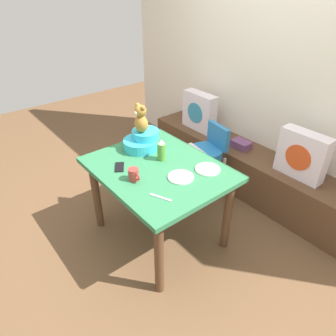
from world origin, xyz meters
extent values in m
plane|color=brown|center=(0.00, 0.00, 0.00)|extent=(8.00, 8.00, 0.00)
cube|color=silver|center=(0.00, 1.47, 1.30)|extent=(4.40, 0.10, 2.60)
cube|color=brown|center=(0.00, 1.20, 0.23)|extent=(2.60, 0.44, 0.46)
cube|color=silver|center=(-0.74, 1.18, 0.68)|extent=(0.44, 0.14, 0.44)
cylinder|color=teal|center=(-0.74, 1.11, 0.68)|extent=(0.24, 0.01, 0.24)
cube|color=silver|center=(0.58, 1.18, 0.68)|extent=(0.44, 0.14, 0.44)
cylinder|color=#D84C1E|center=(0.58, 1.11, 0.68)|extent=(0.24, 0.01, 0.24)
cube|color=#6D3F6B|center=(-0.10, 1.20, 0.50)|extent=(0.20, 0.14, 0.08)
cube|color=#2D7247|center=(0.00, 0.00, 0.72)|extent=(1.12, 0.90, 0.04)
cylinder|color=brown|center=(-0.47, -0.36, 0.35)|extent=(0.07, 0.07, 0.70)
cylinder|color=brown|center=(0.47, -0.36, 0.35)|extent=(0.07, 0.07, 0.70)
cylinder|color=brown|center=(-0.47, 0.36, 0.35)|extent=(0.07, 0.07, 0.70)
cylinder|color=brown|center=(0.47, 0.36, 0.35)|extent=(0.07, 0.07, 0.70)
cylinder|color=#2672B2|center=(-0.19, 0.75, 0.51)|extent=(0.34, 0.34, 0.10)
cube|color=#2672B2|center=(-0.17, 0.89, 0.67)|extent=(0.30, 0.10, 0.24)
cube|color=white|center=(-0.22, 0.57, 0.58)|extent=(0.33, 0.25, 0.02)
cylinder|color=silver|center=(-0.33, 0.61, 0.23)|extent=(0.03, 0.03, 0.46)
cylinder|color=silver|center=(-0.05, 0.61, 0.23)|extent=(0.03, 0.03, 0.46)
cylinder|color=silver|center=(-0.33, 0.89, 0.23)|extent=(0.03, 0.03, 0.46)
cylinder|color=silver|center=(-0.05, 0.89, 0.23)|extent=(0.03, 0.03, 0.46)
cylinder|color=#2EB0CD|center=(-0.34, 0.06, 0.79)|extent=(0.30, 0.30, 0.09)
cylinder|color=#2EB0CD|center=(-0.34, 0.12, 0.86)|extent=(0.24, 0.24, 0.07)
ellipsoid|color=olive|center=(-0.34, 0.08, 0.97)|extent=(0.13, 0.11, 0.15)
sphere|color=olive|center=(-0.34, 0.08, 1.09)|extent=(0.10, 0.10, 0.10)
sphere|color=beige|center=(-0.34, 0.04, 1.08)|extent=(0.04, 0.04, 0.04)
sphere|color=olive|center=(-0.38, 0.08, 1.13)|extent=(0.04, 0.04, 0.04)
sphere|color=olive|center=(-0.30, 0.08, 1.13)|extent=(0.04, 0.04, 0.04)
cylinder|color=#4C8C33|center=(-0.08, 0.09, 0.81)|extent=(0.07, 0.07, 0.15)
cone|color=white|center=(-0.08, 0.09, 0.91)|extent=(0.06, 0.06, 0.03)
cylinder|color=#9E332D|center=(0.02, -0.25, 0.79)|extent=(0.08, 0.08, 0.09)
torus|color=#9E332D|center=(0.08, -0.25, 0.79)|extent=(0.06, 0.01, 0.06)
cylinder|color=white|center=(0.28, 0.28, 0.75)|extent=(0.20, 0.20, 0.01)
cylinder|color=white|center=(0.23, 0.04, 0.75)|extent=(0.20, 0.20, 0.01)
cube|color=black|center=(-0.19, -0.25, 0.74)|extent=(0.16, 0.14, 0.01)
cube|color=silver|center=(0.33, -0.23, 0.74)|extent=(0.16, 0.08, 0.01)
camera|label=1|loc=(1.67, -1.26, 2.06)|focal=32.80mm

